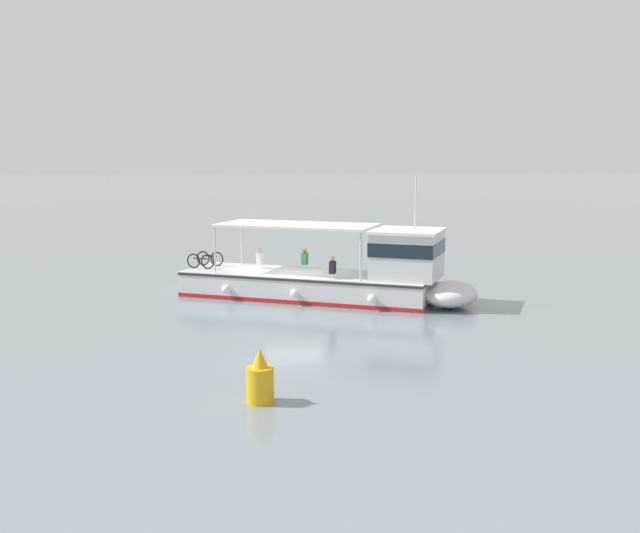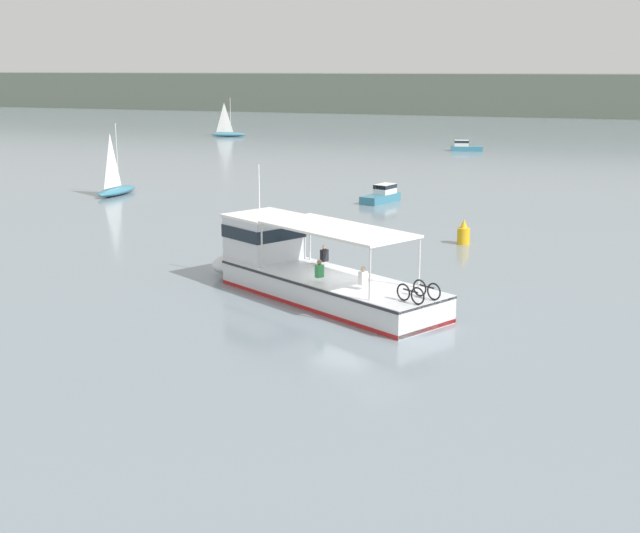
# 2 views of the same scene
# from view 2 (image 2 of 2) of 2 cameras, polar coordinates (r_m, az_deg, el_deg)

# --- Properties ---
(ground_plane) EXTENTS (400.00, 400.00, 0.00)m
(ground_plane) POSITION_cam_2_polar(r_m,az_deg,el_deg) (34.49, 1.68, -2.42)
(ground_plane) COLOR gray
(distant_shoreline) EXTENTS (400.00, 28.00, 8.22)m
(distant_shoreline) POSITION_cam_2_polar(r_m,az_deg,el_deg) (180.60, 17.37, 11.29)
(distant_shoreline) COLOR #606B5B
(distant_shoreline) RESTS_ON ground
(ferry_main) EXTENTS (12.67, 8.69, 5.32)m
(ferry_main) POSITION_cam_2_polar(r_m,az_deg,el_deg) (35.34, -1.09, -0.32)
(ferry_main) COLOR silver
(ferry_main) RESTS_ON ground
(sailboat_outer_anchorage) EXTENTS (4.99, 2.99, 5.40)m
(sailboat_outer_anchorage) POSITION_cam_2_polar(r_m,az_deg,el_deg) (118.38, -6.35, 9.17)
(sailboat_outer_anchorage) COLOR teal
(sailboat_outer_anchorage) RESTS_ON ground
(sailboat_far_right) EXTENTS (1.52, 4.83, 5.40)m
(sailboat_far_right) POSITION_cam_2_polar(r_m,az_deg,el_deg) (65.17, -13.89, 5.29)
(sailboat_far_right) COLOR teal
(sailboat_far_right) RESTS_ON ground
(motorboat_near_port) EXTENTS (2.22, 3.82, 1.26)m
(motorboat_near_port) POSITION_cam_2_polar(r_m,az_deg,el_deg) (60.19, 4.32, 4.99)
(motorboat_near_port) COLOR teal
(motorboat_near_port) RESTS_ON ground
(motorboat_mid_channel) EXTENTS (3.81, 2.15, 1.26)m
(motorboat_mid_channel) POSITION_cam_2_polar(r_m,az_deg,el_deg) (98.62, 9.96, 8.18)
(motorboat_mid_channel) COLOR teal
(motorboat_mid_channel) RESTS_ON ground
(channel_buoy) EXTENTS (0.70, 0.70, 1.40)m
(channel_buoy) POSITION_cam_2_polar(r_m,az_deg,el_deg) (46.21, 9.89, 2.23)
(channel_buoy) COLOR gold
(channel_buoy) RESTS_ON ground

